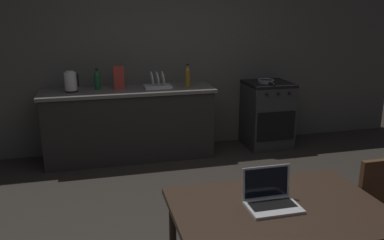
{
  "coord_description": "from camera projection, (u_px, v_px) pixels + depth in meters",
  "views": [
    {
      "loc": [
        -1.0,
        -2.95,
        1.89
      ],
      "look_at": [
        -0.05,
        0.84,
        0.78
      ],
      "focal_mm": 36.95,
      "sensor_mm": 36.0,
      "label": 1
    }
  ],
  "objects": [
    {
      "name": "bottle_b",
      "position": [
        97.0,
        80.0,
        4.92
      ],
      "size": [
        0.07,
        0.07,
        0.26
      ],
      "color": "#19592D",
      "rests_on": "kitchen_counter"
    },
    {
      "name": "laptop",
      "position": [
        271.0,
        199.0,
        2.43
      ],
      "size": [
        0.32,
        0.24,
        0.23
      ],
      "rotation": [
        0.0,
        0.0,
        0.2
      ],
      "color": "silver",
      "rests_on": "dining_table"
    },
    {
      "name": "back_wall",
      "position": [
        190.0,
        50.0,
        5.38
      ],
      "size": [
        6.4,
        0.1,
        2.68
      ],
      "primitive_type": "cube",
      "color": "#53524C",
      "rests_on": "ground_plane"
    },
    {
      "name": "dish_rack",
      "position": [
        158.0,
        84.0,
        5.04
      ],
      "size": [
        0.34,
        0.26,
        0.21
      ],
      "color": "silver",
      "rests_on": "kitchen_counter"
    },
    {
      "name": "stove_oven",
      "position": [
        267.0,
        114.0,
        5.54
      ],
      "size": [
        0.6,
        0.62,
        0.91
      ],
      "color": "#2D2D30",
      "rests_on": "ground_plane"
    },
    {
      "name": "ground_plane",
      "position": [
        220.0,
        229.0,
        3.51
      ],
      "size": [
        12.0,
        12.0,
        0.0
      ],
      "primitive_type": "plane",
      "color": "#2D2823"
    },
    {
      "name": "frying_pan",
      "position": [
        266.0,
        81.0,
        5.37
      ],
      "size": [
        0.23,
        0.4,
        0.05
      ],
      "color": "gray",
      "rests_on": "stove_oven"
    },
    {
      "name": "bottle",
      "position": [
        188.0,
        76.0,
        5.06
      ],
      "size": [
        0.07,
        0.07,
        0.3
      ],
      "color": "#8C601E",
      "rests_on": "kitchen_counter"
    },
    {
      "name": "dining_table",
      "position": [
        279.0,
        217.0,
        2.44
      ],
      "size": [
        1.31,
        0.9,
        0.72
      ],
      "color": "#332319",
      "rests_on": "ground_plane"
    },
    {
      "name": "cereal_box",
      "position": [
        119.0,
        78.0,
        4.92
      ],
      "size": [
        0.13,
        0.05,
        0.29
      ],
      "color": "#B2382D",
      "rests_on": "kitchen_counter"
    },
    {
      "name": "electric_kettle",
      "position": [
        71.0,
        82.0,
        4.77
      ],
      "size": [
        0.17,
        0.15,
        0.26
      ],
      "color": "black",
      "rests_on": "kitchen_counter"
    },
    {
      "name": "kitchen_counter",
      "position": [
        130.0,
        123.0,
        5.09
      ],
      "size": [
        2.16,
        0.64,
        0.91
      ],
      "color": "#282623",
      "rests_on": "ground_plane"
    }
  ]
}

